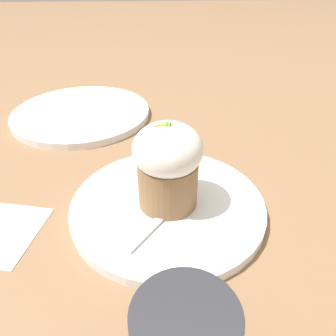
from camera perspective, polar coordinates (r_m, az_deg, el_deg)
The scene contains 5 objects.
ground_plane at distance 0.44m, azimuth -0.04°, elevation -7.31°, with size 4.00×4.00×0.00m, color #846042.
dessert_plate at distance 0.44m, azimuth -0.04°, elevation -6.62°, with size 0.25×0.25×0.01m.
carrot_cake at distance 0.40m, azimuth -0.00°, elevation 0.83°, with size 0.08×0.08×0.12m.
spoon at distance 0.42m, azimuth 0.58°, elevation -6.79°, with size 0.09×0.11×0.01m.
side_plate at distance 0.70m, azimuth -14.84°, elevation 9.19°, with size 0.28×0.28×0.01m.
Camera 1 is at (0.02, 0.33, 0.29)m, focal length 35.00 mm.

